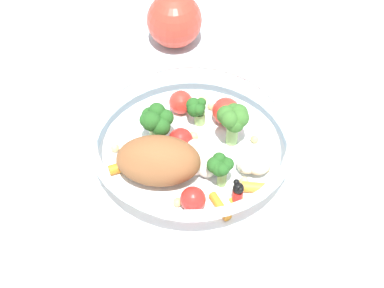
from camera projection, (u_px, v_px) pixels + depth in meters
ground_plane at (189, 156)px, 0.69m from camera, size 2.40×2.40×0.00m
food_container at (191, 146)px, 0.66m from camera, size 0.23×0.23×0.07m
loose_apple at (174, 20)px, 0.79m from camera, size 0.08×0.08×0.09m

